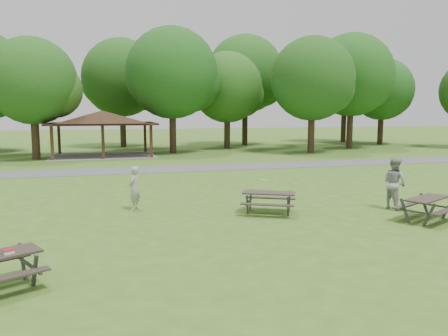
% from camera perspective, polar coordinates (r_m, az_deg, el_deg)
% --- Properties ---
extents(ground, '(160.00, 160.00, 0.00)m').
position_cam_1_polar(ground, '(14.68, 0.34, -7.12)').
color(ground, '#3C641C').
rests_on(ground, ground).
extents(asphalt_path, '(120.00, 3.20, 0.02)m').
position_cam_1_polar(asphalt_path, '(28.19, -7.32, -0.14)').
color(asphalt_path, '#4F4E51').
rests_on(asphalt_path, ground).
extents(pavilion, '(8.60, 7.01, 3.76)m').
position_cam_1_polar(pavilion, '(37.70, -15.61, 6.19)').
color(pavilion, '#3A2615').
rests_on(pavilion, ground).
extents(tree_row_d, '(6.93, 6.60, 9.27)m').
position_cam_1_polar(tree_row_d, '(36.63, -23.60, 10.06)').
color(tree_row_d, '#2E2014').
rests_on(tree_row_d, ground).
extents(tree_row_e, '(8.40, 8.00, 11.02)m').
position_cam_1_polar(tree_row_e, '(39.29, -6.67, 11.88)').
color(tree_row_e, black).
rests_on(tree_row_e, ground).
extents(tree_row_f, '(7.35, 7.00, 9.55)m').
position_cam_1_polar(tree_row_f, '(43.92, 0.51, 10.22)').
color(tree_row_f, black).
rests_on(tree_row_f, ground).
extents(tree_row_g, '(7.77, 7.40, 10.25)m').
position_cam_1_polar(tree_row_g, '(40.05, 11.58, 11.04)').
color(tree_row_g, '#311E15').
rests_on(tree_row_g, ground).
extents(tree_row_h, '(8.61, 8.20, 11.37)m').
position_cam_1_polar(tree_row_h, '(46.06, 16.42, 11.27)').
color(tree_row_h, '#321E16').
rests_on(tree_row_h, ground).
extents(tree_row_i, '(7.14, 6.80, 9.52)m').
position_cam_1_polar(tree_row_i, '(52.19, 20.01, 9.41)').
color(tree_row_i, black).
rests_on(tree_row_i, ground).
extents(tree_deep_b, '(8.40, 8.00, 11.13)m').
position_cam_1_polar(tree_deep_b, '(46.87, -13.11, 11.13)').
color(tree_deep_b, '#312116').
rests_on(tree_deep_b, ground).
extents(tree_deep_c, '(8.82, 8.40, 11.90)m').
position_cam_1_polar(tree_deep_c, '(48.24, 2.89, 11.86)').
color(tree_deep_c, black).
rests_on(tree_deep_c, ground).
extents(tree_deep_d, '(8.40, 8.00, 11.27)m').
position_cam_1_polar(tree_deep_d, '(54.96, 15.60, 10.62)').
color(tree_deep_d, black).
rests_on(tree_deep_d, ground).
extents(picnic_table_middle, '(2.35, 2.18, 0.81)m').
position_cam_1_polar(picnic_table_middle, '(15.90, 5.87, -3.82)').
color(picnic_table_middle, '#322824').
rests_on(picnic_table_middle, ground).
extents(picnic_table_far, '(2.38, 2.21, 0.82)m').
position_cam_1_polar(picnic_table_far, '(16.27, 24.99, -4.19)').
color(picnic_table_far, '#2F2622').
rests_on(picnic_table_far, ground).
extents(frisbee_in_flight, '(0.26, 0.26, 0.02)m').
position_cam_1_polar(frisbee_in_flight, '(16.50, 5.13, -1.54)').
color(frisbee_in_flight, yellow).
rests_on(frisbee_in_flight, ground).
extents(frisbee_thrower, '(0.59, 0.70, 1.64)m').
position_cam_1_polar(frisbee_thrower, '(16.76, -11.68, -2.58)').
color(frisbee_thrower, '#9E9EA0').
rests_on(frisbee_thrower, ground).
extents(frisbee_catcher, '(0.89, 1.06, 1.97)m').
position_cam_1_polar(frisbee_catcher, '(17.74, 21.36, -1.86)').
color(frisbee_catcher, '#9E9EA0').
rests_on(frisbee_catcher, ground).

